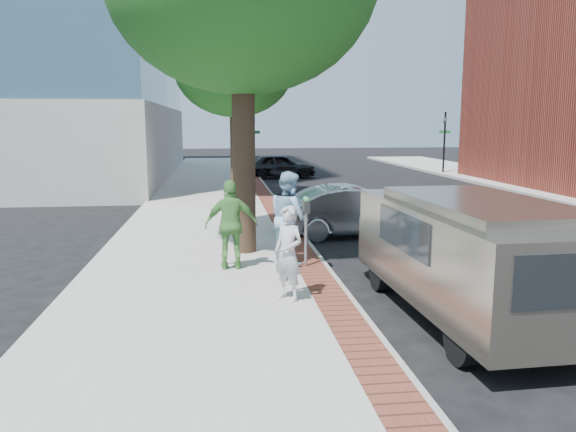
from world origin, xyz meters
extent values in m
plane|color=black|center=(0.00, 0.00, 0.00)|extent=(120.00, 120.00, 0.00)
cube|color=#9E9991|center=(-1.50, 8.00, 0.07)|extent=(5.00, 60.00, 0.15)
cube|color=brown|center=(0.70, 8.00, 0.15)|extent=(0.60, 60.00, 0.01)
cube|color=gray|center=(1.05, 8.00, 0.07)|extent=(0.10, 60.00, 0.15)
cube|color=gray|center=(-13.00, 22.00, 2.00)|extent=(18.20, 22.20, 4.00)
cylinder|color=black|center=(0.90, 22.00, 1.90)|extent=(0.12, 0.12, 3.80)
imported|color=black|center=(0.90, 22.00, 3.00)|extent=(0.18, 0.15, 0.90)
cube|color=#1E7238|center=(0.90, 22.00, 2.60)|extent=(0.70, 0.03, 0.18)
cylinder|color=black|center=(12.50, 22.00, 1.90)|extent=(0.12, 0.12, 3.80)
imported|color=black|center=(12.50, 22.00, 3.00)|extent=(0.18, 0.15, 0.90)
cube|color=#1E7238|center=(12.50, 22.00, 2.60)|extent=(0.70, 0.03, 0.18)
cylinder|color=black|center=(-0.60, 1.90, 2.35)|extent=(0.52, 0.52, 4.40)
cylinder|color=black|center=(-0.50, 12.00, 2.08)|extent=(0.40, 0.40, 3.85)
ellipsoid|color=#184814|center=(-0.50, 12.00, 5.32)|extent=(4.80, 4.80, 3.94)
cylinder|color=gray|center=(0.60, 0.31, 0.72)|extent=(0.07, 0.07, 1.15)
cube|color=#2D3030|center=(0.60, 0.22, 1.42)|extent=(0.12, 0.14, 0.24)
cube|color=#2D3030|center=(0.60, 0.40, 1.42)|extent=(0.12, 0.14, 0.24)
sphere|color=#3F8C4C|center=(0.60, 0.22, 1.57)|extent=(0.11, 0.11, 0.11)
sphere|color=#3F8C4C|center=(0.60, 0.40, 1.57)|extent=(0.11, 0.11, 0.11)
imported|color=#AEAEB4|center=(-0.04, -1.88, 0.96)|extent=(0.67, 0.70, 1.62)
imported|color=#8DB9DA|center=(0.29, 0.68, 1.14)|extent=(1.01, 1.15, 1.98)
imported|color=#539744|center=(-0.94, 0.33, 1.07)|extent=(1.08, 0.45, 1.84)
imported|color=#A4A6AB|center=(2.61, 4.07, 0.71)|extent=(4.40, 1.81, 1.42)
imported|color=black|center=(2.31, 21.05, 0.70)|extent=(4.17, 1.83, 1.40)
cube|color=gray|center=(2.76, -2.69, 1.08)|extent=(2.24, 5.28, 1.47)
cube|color=gray|center=(2.68, -0.41, 0.78)|extent=(2.04, 1.05, 0.87)
cube|color=gray|center=(2.77, -3.02, 1.90)|extent=(1.97, 3.76, 0.17)
cylinder|color=black|center=(1.81, -1.04, 0.35)|extent=(0.26, 0.70, 0.70)
cylinder|color=black|center=(3.59, -0.98, 0.35)|extent=(0.26, 0.70, 0.70)
cylinder|color=black|center=(1.93, -4.41, 0.35)|extent=(0.26, 0.70, 0.70)
cube|color=black|center=(3.80, -2.44, 1.41)|extent=(0.10, 2.17, 0.60)
cube|color=black|center=(1.71, -2.51, 1.41)|extent=(0.10, 2.17, 0.60)
cube|color=black|center=(2.66, 0.07, 1.14)|extent=(1.74, 0.08, 0.43)
camera|label=1|loc=(-1.17, -11.00, 3.12)|focal=35.00mm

